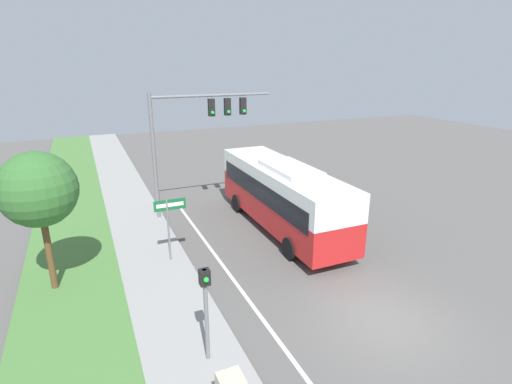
# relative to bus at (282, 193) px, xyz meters

# --- Properties ---
(ground_plane) EXTENTS (80.00, 80.00, 0.00)m
(ground_plane) POSITION_rel_bus_xyz_m (-0.43, -8.29, -1.91)
(ground_plane) COLOR #565451
(sidewalk) EXTENTS (2.80, 80.00, 0.12)m
(sidewalk) POSITION_rel_bus_xyz_m (-6.63, -8.29, -1.85)
(sidewalk) COLOR gray
(sidewalk) RESTS_ON ground_plane
(lane_divider_near) EXTENTS (0.14, 30.00, 0.01)m
(lane_divider_near) POSITION_rel_bus_xyz_m (-4.03, -8.29, -1.91)
(lane_divider_near) COLOR silver
(lane_divider_near) RESTS_ON ground_plane
(bus) EXTENTS (2.67, 10.04, 3.45)m
(bus) POSITION_rel_bus_xyz_m (0.00, 0.00, 0.00)
(bus) COLOR red
(bus) RESTS_ON ground_plane
(signal_gantry) EXTENTS (6.58, 0.41, 6.66)m
(signal_gantry) POSITION_rel_bus_xyz_m (-3.24, 3.78, 2.99)
(signal_gantry) COLOR slate
(signal_gantry) RESTS_ON ground_plane
(pedestrian_signal) EXTENTS (0.28, 0.34, 2.94)m
(pedestrian_signal) POSITION_rel_bus_xyz_m (-6.25, -7.64, 0.10)
(pedestrian_signal) COLOR slate
(pedestrian_signal) RESTS_ON ground_plane
(street_sign) EXTENTS (1.31, 0.08, 2.84)m
(street_sign) POSITION_rel_bus_xyz_m (-5.88, -1.31, 0.09)
(street_sign) COLOR slate
(street_sign) RESTS_ON ground_plane
(roadside_tree) EXTENTS (2.64, 2.64, 5.15)m
(roadside_tree) POSITION_rel_bus_xyz_m (-10.36, -1.72, 2.00)
(roadside_tree) COLOR brown
(roadside_tree) RESTS_ON grass_verge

